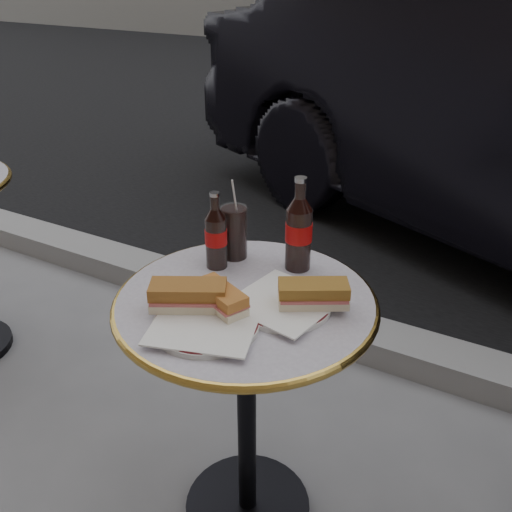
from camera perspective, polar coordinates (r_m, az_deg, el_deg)
The scene contains 12 objects.
ground at distance 1.83m, azimuth -0.84°, elevation -24.00°, with size 80.00×80.00×0.00m, color slate.
asphalt_road at distance 6.17m, azimuth 23.64°, elevation 12.17°, with size 40.00×8.00×0.00m, color black.
curb at distance 2.40m, azimuth 10.05°, elevation -7.96°, with size 40.00×0.20×0.12m, color gray.
bistro_table at distance 1.56m, azimuth -0.93°, elevation -15.68°, with size 0.62×0.62×0.73m, color #BAB2C4, non-canonical shape.
plate_left at distance 1.24m, azimuth -5.00°, elevation -6.83°, with size 0.23×0.23×0.01m, color silver.
plate_right at distance 1.30m, azimuth 2.80°, elevation -4.87°, with size 0.22×0.22×0.01m, color silver.
sandwich_left_a at distance 1.27m, azimuth -6.78°, elevation -4.07°, with size 0.17×0.08×0.06m, color #955B25.
sandwich_left_b at distance 1.26m, azimuth -3.54°, elevation -4.28°, with size 0.14×0.06×0.05m, color #B56A2E.
sandwich_right at distance 1.28m, azimuth 5.75°, elevation -3.92°, with size 0.15×0.07×0.05m, color olive.
cola_bottle_left at distance 1.42m, azimuth -4.05°, elevation 2.58°, with size 0.06×0.06×0.20m, color black, non-canonical shape.
cola_bottle_right at distance 1.41m, azimuth 4.32°, elevation 3.20°, with size 0.07×0.07×0.24m, color black, non-canonical shape.
cola_glass at distance 1.48m, azimuth -2.21°, elevation 2.41°, with size 0.07×0.07×0.14m, color black.
Camera 1 is at (0.57, -0.97, 1.44)m, focal length 40.00 mm.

